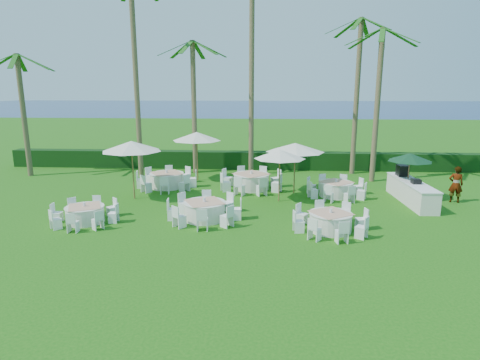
% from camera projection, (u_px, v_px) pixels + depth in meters
% --- Properties ---
extents(ground, '(120.00, 120.00, 0.00)m').
position_uv_depth(ground, '(238.00, 225.00, 16.54)').
color(ground, '#17580F').
rests_on(ground, ground).
extents(hedge, '(34.00, 1.00, 1.20)m').
position_uv_depth(hedge, '(250.00, 160.00, 28.08)').
color(hedge, black).
rests_on(hedge, ground).
extents(ocean, '(260.00, 260.00, 0.00)m').
position_uv_depth(ocean, '(263.00, 108.00, 115.77)').
color(ocean, '#082055').
rests_on(ocean, ground).
extents(banquet_table_a, '(2.78, 2.78, 0.86)m').
position_uv_depth(banquet_table_a, '(85.00, 214.00, 16.79)').
color(banquet_table_a, silver).
rests_on(banquet_table_a, ground).
extents(banquet_table_b, '(3.17, 3.17, 0.96)m').
position_uv_depth(banquet_table_b, '(205.00, 210.00, 17.14)').
color(banquet_table_b, silver).
rests_on(banquet_table_b, ground).
extents(banquet_table_c, '(2.97, 2.97, 0.90)m').
position_uv_depth(banquet_table_c, '(330.00, 221.00, 15.78)').
color(banquet_table_c, silver).
rests_on(banquet_table_c, ground).
extents(banquet_table_d, '(3.37, 3.37, 1.01)m').
position_uv_depth(banquet_table_d, '(167.00, 180.00, 22.75)').
color(banquet_table_d, silver).
rests_on(banquet_table_d, ground).
extents(banquet_table_e, '(3.40, 3.40, 1.05)m').
position_uv_depth(banquet_table_e, '(251.00, 181.00, 22.36)').
color(banquet_table_e, silver).
rests_on(banquet_table_e, ground).
extents(banquet_table_f, '(2.99, 2.99, 0.93)m').
position_uv_depth(banquet_table_f, '(336.00, 189.00, 20.88)').
color(banquet_table_f, silver).
rests_on(banquet_table_f, ground).
extents(umbrella_a, '(2.98, 2.98, 2.96)m').
position_uv_depth(umbrella_a, '(131.00, 146.00, 19.90)').
color(umbrella_a, brown).
rests_on(umbrella_a, ground).
extents(umbrella_b, '(2.53, 2.53, 2.61)m').
position_uv_depth(umbrella_b, '(280.00, 154.00, 19.51)').
color(umbrella_b, brown).
rests_on(umbrella_b, ground).
extents(umbrella_c, '(2.92, 2.92, 2.96)m').
position_uv_depth(umbrella_c, '(197.00, 136.00, 23.99)').
color(umbrella_c, brown).
rests_on(umbrella_c, ground).
extents(umbrella_d, '(3.09, 3.09, 2.71)m').
position_uv_depth(umbrella_d, '(295.00, 148.00, 21.02)').
color(umbrella_d, brown).
rests_on(umbrella_d, ground).
extents(umbrella_green, '(2.16, 2.16, 2.35)m').
position_uv_depth(umbrella_green, '(410.00, 157.00, 20.03)').
color(umbrella_green, brown).
rests_on(umbrella_green, ground).
extents(buffet_table, '(1.15, 4.57, 1.61)m').
position_uv_depth(buffet_table, '(411.00, 191.00, 19.78)').
color(buffet_table, silver).
rests_on(buffet_table, ground).
extents(staff_person, '(0.75, 0.59, 1.81)m').
position_uv_depth(staff_person, '(456.00, 184.00, 19.65)').
color(staff_person, gray).
rests_on(staff_person, ground).
extents(palm_a, '(4.40, 4.02, 11.88)m').
position_uv_depth(palm_a, '(136.00, 73.00, 24.47)').
color(palm_a, brown).
rests_on(palm_a, ground).
extents(palm_b, '(4.21, 4.39, 8.46)m').
position_uv_depth(palm_b, '(194.00, 102.00, 25.85)').
color(palm_b, brown).
rests_on(palm_b, ground).
extents(palm_c, '(4.25, 4.37, 12.43)m').
position_uv_depth(palm_c, '(252.00, 69.00, 24.74)').
color(palm_c, brown).
rests_on(palm_c, ground).
extents(palm_d, '(4.40, 4.12, 9.77)m').
position_uv_depth(palm_d, '(357.00, 91.00, 25.43)').
color(palm_d, brown).
rests_on(palm_d, ground).
extents(palm_e, '(4.34, 4.30, 8.84)m').
position_uv_depth(palm_e, '(378.00, 100.00, 23.30)').
color(palm_e, brown).
rests_on(palm_e, ground).
extents(palm_f, '(4.39, 4.20, 7.59)m').
position_uv_depth(palm_f, '(23.00, 109.00, 25.00)').
color(palm_f, brown).
rests_on(palm_f, ground).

